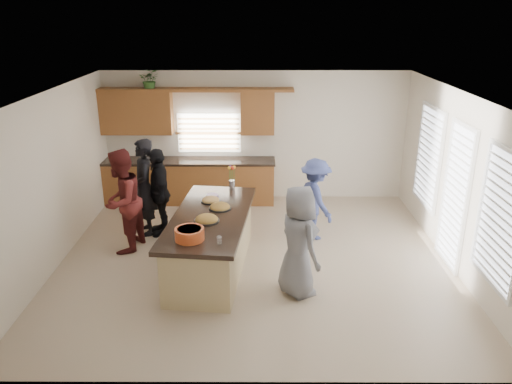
{
  "coord_description": "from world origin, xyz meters",
  "views": [
    {
      "loc": [
        0.06,
        -7.58,
        4.0
      ],
      "look_at": [
        0.03,
        0.16,
        1.15
      ],
      "focal_mm": 35.0,
      "sensor_mm": 36.0,
      "label": 1
    }
  ],
  "objects_px": {
    "salad_bowl": "(190,234)",
    "woman_left_front": "(159,192)",
    "woman_right_front": "(299,242)",
    "island": "(211,244)",
    "woman_left_mid": "(122,201)",
    "woman_left_back": "(144,187)",
    "woman_right_back": "(315,199)"
  },
  "relations": [
    {
      "from": "salad_bowl",
      "to": "woman_left_back",
      "type": "distance_m",
      "value": 2.57
    },
    {
      "from": "island",
      "to": "woman_left_mid",
      "type": "bearing_deg",
      "value": 162.07
    },
    {
      "from": "woman_right_front",
      "to": "woman_right_back",
      "type": "bearing_deg",
      "value": -39.88
    },
    {
      "from": "woman_left_back",
      "to": "woman_right_front",
      "type": "xyz_separation_m",
      "value": [
        2.68,
        -2.13,
        -0.07
      ]
    },
    {
      "from": "woman_left_mid",
      "to": "woman_left_front",
      "type": "relative_size",
      "value": 1.1
    },
    {
      "from": "woman_left_back",
      "to": "woman_left_mid",
      "type": "relative_size",
      "value": 1.0
    },
    {
      "from": "island",
      "to": "salad_bowl",
      "type": "height_order",
      "value": "salad_bowl"
    },
    {
      "from": "woman_left_back",
      "to": "woman_left_front",
      "type": "bearing_deg",
      "value": 69.5
    },
    {
      "from": "woman_left_front",
      "to": "woman_right_front",
      "type": "relative_size",
      "value": 0.98
    },
    {
      "from": "woman_left_back",
      "to": "woman_right_front",
      "type": "relative_size",
      "value": 1.08
    },
    {
      "from": "island",
      "to": "woman_right_back",
      "type": "relative_size",
      "value": 1.85
    },
    {
      "from": "woman_left_front",
      "to": "woman_right_front",
      "type": "xyz_separation_m",
      "value": [
        2.41,
        -2.11,
        0.01
      ]
    },
    {
      "from": "salad_bowl",
      "to": "woman_right_back",
      "type": "bearing_deg",
      "value": 46.42
    },
    {
      "from": "salad_bowl",
      "to": "woman_right_front",
      "type": "relative_size",
      "value": 0.25
    },
    {
      "from": "salad_bowl",
      "to": "woman_right_back",
      "type": "distance_m",
      "value": 2.91
    },
    {
      "from": "woman_right_back",
      "to": "woman_left_front",
      "type": "bearing_deg",
      "value": 62.46
    },
    {
      "from": "salad_bowl",
      "to": "woman_right_front",
      "type": "distance_m",
      "value": 1.57
    },
    {
      "from": "woman_left_back",
      "to": "salad_bowl",
      "type": "bearing_deg",
      "value": 9.63
    },
    {
      "from": "woman_left_back",
      "to": "woman_right_front",
      "type": "distance_m",
      "value": 3.43
    },
    {
      "from": "woman_left_mid",
      "to": "woman_left_front",
      "type": "height_order",
      "value": "woman_left_mid"
    },
    {
      "from": "salad_bowl",
      "to": "woman_left_back",
      "type": "bearing_deg",
      "value": 116.36
    },
    {
      "from": "island",
      "to": "woman_left_mid",
      "type": "height_order",
      "value": "woman_left_mid"
    },
    {
      "from": "salad_bowl",
      "to": "woman_left_front",
      "type": "bearing_deg",
      "value": 110.7
    },
    {
      "from": "salad_bowl",
      "to": "woman_left_front",
      "type": "height_order",
      "value": "woman_left_front"
    },
    {
      "from": "salad_bowl",
      "to": "woman_left_front",
      "type": "xyz_separation_m",
      "value": [
        -0.86,
        2.28,
        -0.22
      ]
    },
    {
      "from": "woman_left_back",
      "to": "island",
      "type": "bearing_deg",
      "value": 26.99
    },
    {
      "from": "island",
      "to": "woman_left_front",
      "type": "xyz_separation_m",
      "value": [
        -1.07,
        1.39,
        0.38
      ]
    },
    {
      "from": "woman_left_front",
      "to": "woman_right_back",
      "type": "bearing_deg",
      "value": 70.33
    },
    {
      "from": "island",
      "to": "woman_left_back",
      "type": "distance_m",
      "value": 2.0
    },
    {
      "from": "salad_bowl",
      "to": "woman_left_back",
      "type": "relative_size",
      "value": 0.23
    },
    {
      "from": "island",
      "to": "woman_left_back",
      "type": "height_order",
      "value": "woman_left_back"
    },
    {
      "from": "island",
      "to": "woman_right_front",
      "type": "distance_m",
      "value": 1.57
    }
  ]
}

